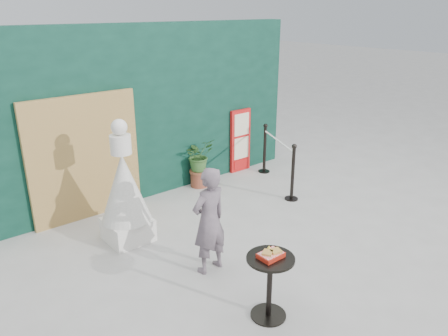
# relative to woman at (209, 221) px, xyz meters

# --- Properties ---
(ground) EXTENTS (60.00, 60.00, 0.00)m
(ground) POSITION_rel_woman_xyz_m (0.87, -0.45, -0.71)
(ground) COLOR #ADAAA5
(ground) RESTS_ON ground
(back_wall) EXTENTS (6.00, 0.30, 3.00)m
(back_wall) POSITION_rel_woman_xyz_m (0.87, 2.70, 0.79)
(back_wall) COLOR black
(back_wall) RESTS_ON ground
(bamboo_fence) EXTENTS (1.80, 0.08, 2.00)m
(bamboo_fence) POSITION_rel_woman_xyz_m (-0.53, 2.49, 0.29)
(bamboo_fence) COLOR tan
(bamboo_fence) RESTS_ON ground
(woman) EXTENTS (0.54, 0.38, 1.42)m
(woman) POSITION_rel_woman_xyz_m (0.00, 0.00, 0.00)
(woman) COLOR slate
(woman) RESTS_ON ground
(menu_board) EXTENTS (0.50, 0.07, 1.30)m
(menu_board) POSITION_rel_woman_xyz_m (2.77, 2.50, -0.06)
(menu_board) COLOR red
(menu_board) RESTS_ON ground
(statue) EXTENTS (0.71, 0.71, 1.83)m
(statue) POSITION_rel_woman_xyz_m (-0.44, 1.39, 0.04)
(statue) COLOR white
(statue) RESTS_ON ground
(cafe_table) EXTENTS (0.52, 0.52, 0.75)m
(cafe_table) POSITION_rel_woman_xyz_m (-0.06, -1.14, -0.21)
(cafe_table) COLOR black
(cafe_table) RESTS_ON ground
(food_basket) EXTENTS (0.26, 0.19, 0.11)m
(food_basket) POSITION_rel_woman_xyz_m (-0.06, -1.14, 0.08)
(food_basket) COLOR #A92112
(food_basket) RESTS_ON cafe_table
(planter) EXTENTS (0.55, 0.48, 0.93)m
(planter) POSITION_rel_woman_xyz_m (1.59, 2.36, -0.17)
(planter) COLOR brown
(planter) RESTS_ON ground
(stanchion_barrier) EXTENTS (0.84, 1.54, 1.03)m
(stanchion_barrier) POSITION_rel_woman_xyz_m (2.79, 1.47, -0.22)
(stanchion_barrier) COLOR black
(stanchion_barrier) RESTS_ON ground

